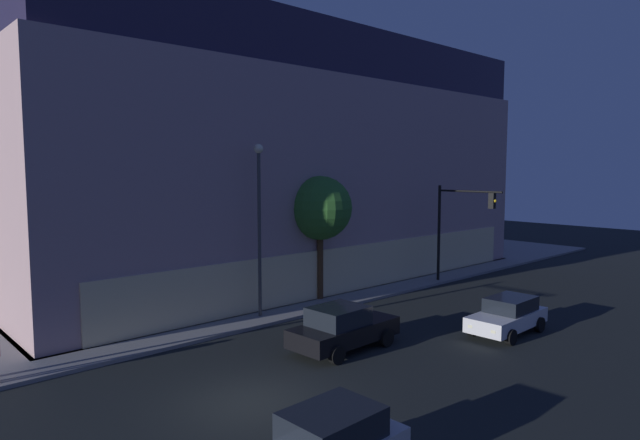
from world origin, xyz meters
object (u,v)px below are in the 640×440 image
Objects in this scene: sidewalk_tree at (320,209)px; car_black at (343,328)px; modern_building at (248,163)px; car_white at (508,315)px; street_lamp_sidewalk at (259,209)px; traffic_light_far_corner at (458,217)px.

sidewalk_tree is 8.89m from car_black.
modern_building is 8.01× the size of car_white.
street_lamp_sidewalk is (-7.14, -11.11, -2.28)m from modern_building.
street_lamp_sidewalk reaches higher than sidewalk_tree.
traffic_light_far_corner is 9.27m from sidewalk_tree.
car_black is at bearing -126.01° from sidewalk_tree.
sidewalk_tree is at bearing -104.59° from modern_building.
traffic_light_far_corner is at bearing 15.47° from car_black.
sidewalk_tree is at bearing 8.34° from street_lamp_sidewalk.
modern_building is at bearing 75.41° from sidewalk_tree.
car_black is 7.48m from car_white.
sidewalk_tree is 1.55× the size of car_white.
modern_building is 5.73× the size of traffic_light_far_corner.
car_black is at bearing -113.61° from modern_building.
modern_building reaches higher than sidewalk_tree.
street_lamp_sidewalk is at bearing 125.81° from car_white.
traffic_light_far_corner is (6.12, -13.11, -3.33)m from modern_building.
street_lamp_sidewalk is at bearing -171.66° from sidewalk_tree.
car_black is at bearing -164.53° from traffic_light_far_corner.
car_white is at bearing -77.82° from sidewalk_tree.
traffic_light_far_corner is 1.26× the size of car_black.
street_lamp_sidewalk is at bearing 87.79° from car_black.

